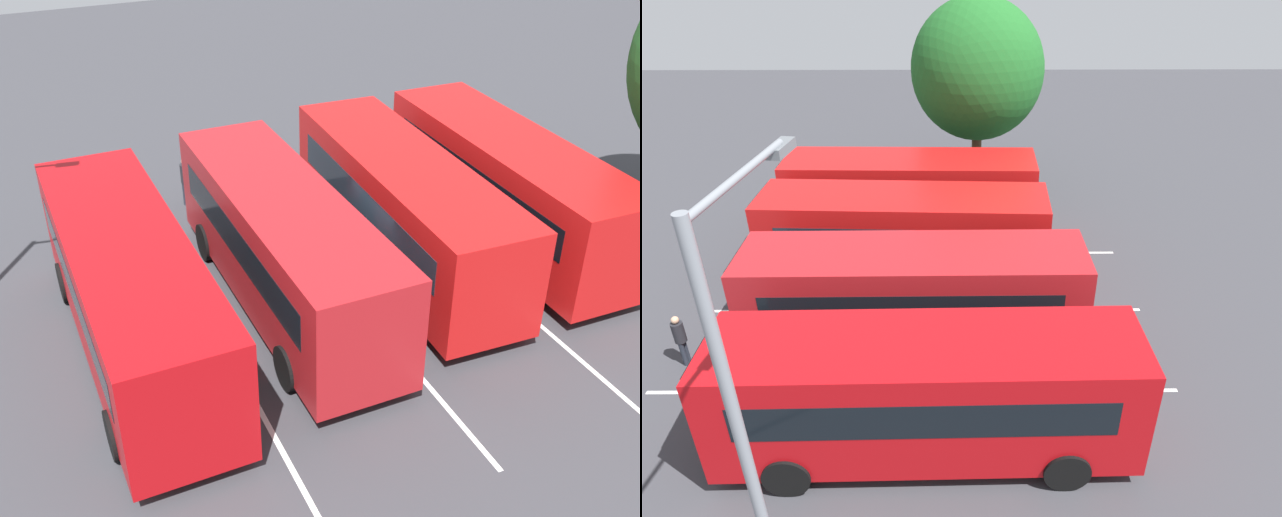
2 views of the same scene
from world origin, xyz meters
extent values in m
plane|color=#38383D|center=(0.00, 0.00, 0.00)|extent=(68.99, 68.99, 0.00)
cube|color=red|center=(0.57, -5.34, 1.75)|extent=(9.43, 2.65, 2.77)
cube|color=black|center=(5.22, -5.43, 2.49)|extent=(0.16, 2.18, 1.16)
cube|color=black|center=(0.59, -4.13, 2.08)|extent=(7.88, 0.23, 0.89)
cube|color=black|center=(0.55, -6.55, 2.08)|extent=(7.88, 0.23, 0.89)
cube|color=black|center=(5.24, -5.43, 2.95)|extent=(0.14, 1.98, 0.32)
cube|color=black|center=(5.25, -5.43, 0.58)|extent=(0.14, 2.28, 0.36)
cylinder|color=black|center=(3.59, -4.22, 0.52)|extent=(1.05, 0.30, 1.04)
cylinder|color=black|center=(3.55, -6.57, 0.52)|extent=(1.05, 0.30, 1.04)
cylinder|color=black|center=(-2.41, -4.11, 0.52)|extent=(1.05, 0.30, 1.04)
cylinder|color=black|center=(-2.45, -6.46, 0.52)|extent=(1.05, 0.30, 1.04)
cube|color=red|center=(0.56, -1.97, 1.75)|extent=(9.47, 2.85, 2.77)
cube|color=#19232D|center=(5.21, -2.16, 2.49)|extent=(0.21, 2.18, 1.16)
cube|color=#19232D|center=(0.61, -0.76, 2.08)|extent=(7.88, 0.39, 0.89)
cube|color=#19232D|center=(0.51, -3.18, 2.08)|extent=(7.88, 0.39, 0.89)
cube|color=black|center=(5.23, -2.16, 2.95)|extent=(0.18, 1.98, 0.32)
cube|color=black|center=(5.24, -2.16, 0.58)|extent=(0.19, 2.28, 0.36)
cylinder|color=black|center=(3.61, -0.91, 0.52)|extent=(1.05, 0.32, 1.04)
cylinder|color=black|center=(3.51, -3.27, 0.52)|extent=(1.05, 0.32, 1.04)
cylinder|color=black|center=(-2.39, -0.67, 0.52)|extent=(1.05, 0.32, 1.04)
cylinder|color=black|center=(-2.49, -3.03, 0.52)|extent=(1.05, 0.32, 1.04)
cube|color=#AD191E|center=(-0.02, 1.70, 1.75)|extent=(9.40, 2.55, 2.77)
cube|color=black|center=(4.63, 1.73, 2.49)|extent=(0.14, 2.18, 1.16)
cube|color=black|center=(-0.03, 2.90, 2.08)|extent=(7.88, 0.14, 0.89)
cube|color=black|center=(-0.01, 0.49, 2.08)|extent=(7.88, 0.14, 0.89)
cube|color=black|center=(4.65, 1.73, 2.95)|extent=(0.12, 1.98, 0.32)
cube|color=black|center=(4.66, 1.73, 0.58)|extent=(0.12, 2.28, 0.36)
cylinder|color=black|center=(2.98, 2.90, 0.52)|extent=(1.04, 0.29, 1.04)
cylinder|color=black|center=(2.99, 0.54, 0.52)|extent=(1.04, 0.29, 1.04)
cylinder|color=black|center=(-3.03, 2.85, 0.52)|extent=(1.04, 0.29, 1.04)
cylinder|color=black|center=(-3.01, 0.49, 0.52)|extent=(1.04, 0.29, 1.04)
cube|color=#B70C11|center=(-0.53, 5.56, 1.75)|extent=(9.43, 2.64, 2.77)
cube|color=black|center=(4.12, 5.64, 2.49)|extent=(0.16, 2.18, 1.16)
cube|color=black|center=(-0.56, 6.77, 2.08)|extent=(7.88, 0.22, 0.89)
cube|color=black|center=(-0.51, 4.35, 2.08)|extent=(7.88, 0.22, 0.89)
cube|color=black|center=(4.14, 5.64, 2.95)|extent=(0.14, 1.98, 0.32)
cube|color=black|center=(4.15, 5.64, 0.58)|extent=(0.14, 2.28, 0.36)
cylinder|color=black|center=(2.45, 6.79, 0.52)|extent=(1.04, 0.30, 1.04)
cylinder|color=black|center=(2.49, 4.44, 0.52)|extent=(1.04, 0.30, 1.04)
cylinder|color=black|center=(-3.56, 6.68, 0.52)|extent=(1.04, 0.30, 1.04)
cylinder|color=black|center=(-3.52, 4.33, 0.52)|extent=(1.04, 0.30, 1.04)
cylinder|color=#232833|center=(6.41, 2.41, 0.38)|extent=(0.13, 0.13, 0.77)
cylinder|color=#232833|center=(6.41, 2.57, 0.38)|extent=(0.13, 0.13, 0.77)
cylinder|color=#232328|center=(6.41, 2.49, 1.07)|extent=(0.32, 0.32, 0.61)
sphere|color=tan|center=(6.41, 2.49, 1.48)|extent=(0.21, 0.21, 0.21)
cylinder|color=gray|center=(1.41, 10.19, 4.19)|extent=(0.16, 0.16, 8.38)
cylinder|color=gray|center=(1.25, 9.03, 8.28)|extent=(0.42, 2.34, 0.10)
cube|color=slate|center=(1.09, 7.87, 8.20)|extent=(0.28, 0.58, 0.14)
cylinder|color=#4C3823|center=(-2.06, -10.01, 1.60)|extent=(0.44, 0.44, 3.19)
ellipsoid|color=#1E6023|center=(-2.06, -10.01, 5.31)|extent=(5.64, 5.08, 5.93)
cube|color=silver|center=(0.00, -3.69, 0.00)|extent=(14.06, 0.18, 0.01)
cube|color=silver|center=(0.00, 0.00, 0.00)|extent=(14.06, 0.18, 0.01)
cube|color=silver|center=(0.00, 3.69, 0.00)|extent=(14.06, 0.18, 0.01)
camera|label=1|loc=(-15.26, 7.49, 11.28)|focal=43.15mm
camera|label=2|loc=(-1.24, 15.19, 10.79)|focal=32.62mm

